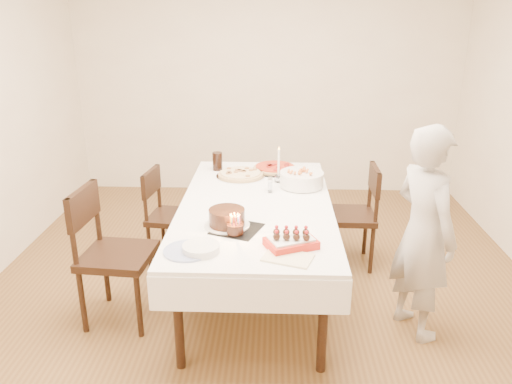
{
  "coord_description": "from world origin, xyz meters",
  "views": [
    {
      "loc": [
        0.09,
        -3.41,
        2.14
      ],
      "look_at": [
        -0.04,
        0.09,
        0.84
      ],
      "focal_mm": 35.0,
      "sensor_mm": 36.0,
      "label": 1
    }
  ],
  "objects_px": {
    "pizza_pepperoni": "(275,168)",
    "birthday_cake": "(235,224)",
    "pasta_bowl": "(302,179)",
    "layer_cake": "(227,218)",
    "taper_candle": "(279,164)",
    "dining_table": "(256,248)",
    "chair_left_dessert": "(118,256)",
    "person": "(423,233)",
    "pizza_white": "(241,174)",
    "chair_right_savory": "(349,216)",
    "chair_left_savory": "(173,217)",
    "cola_glass": "(217,161)",
    "strawberry_box": "(291,241)"
  },
  "relations": [
    {
      "from": "pizza_white",
      "to": "dining_table",
      "type": "bearing_deg",
      "value": -75.76
    },
    {
      "from": "pasta_bowl",
      "to": "birthday_cake",
      "type": "relative_size",
      "value": 2.83
    },
    {
      "from": "chair_left_savory",
      "to": "pizza_pepperoni",
      "type": "xyz_separation_m",
      "value": [
        0.88,
        0.36,
        0.34
      ]
    },
    {
      "from": "taper_candle",
      "to": "birthday_cake",
      "type": "xyz_separation_m",
      "value": [
        -0.29,
        -1.06,
        -0.08
      ]
    },
    {
      "from": "dining_table",
      "to": "cola_glass",
      "type": "relative_size",
      "value": 12.96
    },
    {
      "from": "pizza_pepperoni",
      "to": "layer_cake",
      "type": "xyz_separation_m",
      "value": [
        -0.32,
        -1.25,
        0.04
      ]
    },
    {
      "from": "pizza_pepperoni",
      "to": "strawberry_box",
      "type": "xyz_separation_m",
      "value": [
        0.1,
        -1.55,
        0.02
      ]
    },
    {
      "from": "pasta_bowl",
      "to": "layer_cake",
      "type": "distance_m",
      "value": 0.98
    },
    {
      "from": "chair_left_dessert",
      "to": "cola_glass",
      "type": "height_order",
      "value": "chair_left_dessert"
    },
    {
      "from": "chair_right_savory",
      "to": "chair_left_savory",
      "type": "distance_m",
      "value": 1.53
    },
    {
      "from": "chair_left_savory",
      "to": "pasta_bowl",
      "type": "height_order",
      "value": "pasta_bowl"
    },
    {
      "from": "layer_cake",
      "to": "chair_right_savory",
      "type": "bearing_deg",
      "value": 43.51
    },
    {
      "from": "chair_right_savory",
      "to": "chair_left_savory",
      "type": "height_order",
      "value": "chair_right_savory"
    },
    {
      "from": "taper_candle",
      "to": "birthday_cake",
      "type": "bearing_deg",
      "value": -105.06
    },
    {
      "from": "pasta_bowl",
      "to": "cola_glass",
      "type": "height_order",
      "value": "cola_glass"
    },
    {
      "from": "taper_candle",
      "to": "strawberry_box",
      "type": "bearing_deg",
      "value": -86.67
    },
    {
      "from": "person",
      "to": "layer_cake",
      "type": "distance_m",
      "value": 1.31
    },
    {
      "from": "chair_left_savory",
      "to": "pizza_pepperoni",
      "type": "relative_size",
      "value": 2.05
    },
    {
      "from": "layer_cake",
      "to": "cola_glass",
      "type": "bearing_deg",
      "value": 99.15
    },
    {
      "from": "chair_left_dessert",
      "to": "pizza_white",
      "type": "xyz_separation_m",
      "value": [
        0.8,
        1.04,
        0.27
      ]
    },
    {
      "from": "chair_right_savory",
      "to": "pasta_bowl",
      "type": "bearing_deg",
      "value": -165.93
    },
    {
      "from": "pizza_pepperoni",
      "to": "cola_glass",
      "type": "bearing_deg",
      "value": -179.53
    },
    {
      "from": "cola_glass",
      "to": "person",
      "type": "bearing_deg",
      "value": -40.37
    },
    {
      "from": "chair_left_savory",
      "to": "chair_right_savory",
      "type": "bearing_deg",
      "value": -171.2
    },
    {
      "from": "chair_right_savory",
      "to": "birthday_cake",
      "type": "distance_m",
      "value": 1.44
    },
    {
      "from": "taper_candle",
      "to": "layer_cake",
      "type": "distance_m",
      "value": 1.0
    },
    {
      "from": "pizza_white",
      "to": "person",
      "type": "bearing_deg",
      "value": -40.34
    },
    {
      "from": "chair_right_savory",
      "to": "person",
      "type": "xyz_separation_m",
      "value": [
        0.34,
        -0.96,
        0.29
      ]
    },
    {
      "from": "dining_table",
      "to": "taper_candle",
      "type": "distance_m",
      "value": 0.75
    },
    {
      "from": "person",
      "to": "taper_candle",
      "type": "relative_size",
      "value": 4.75
    },
    {
      "from": "dining_table",
      "to": "person",
      "type": "height_order",
      "value": "person"
    },
    {
      "from": "birthday_cake",
      "to": "chair_right_savory",
      "type": "bearing_deg",
      "value": 49.31
    },
    {
      "from": "birthday_cake",
      "to": "strawberry_box",
      "type": "xyz_separation_m",
      "value": [
        0.36,
        -0.17,
        -0.04
      ]
    },
    {
      "from": "birthday_cake",
      "to": "pasta_bowl",
      "type": "bearing_deg",
      "value": 63.45
    },
    {
      "from": "pasta_bowl",
      "to": "pizza_pepperoni",
      "type": "bearing_deg",
      "value": 117.42
    },
    {
      "from": "dining_table",
      "to": "chair_left_savory",
      "type": "height_order",
      "value": "chair_left_savory"
    },
    {
      "from": "chair_right_savory",
      "to": "taper_candle",
      "type": "bearing_deg",
      "value": 179.82
    },
    {
      "from": "chair_left_dessert",
      "to": "layer_cake",
      "type": "relative_size",
      "value": 3.25
    },
    {
      "from": "pizza_pepperoni",
      "to": "layer_cake",
      "type": "height_order",
      "value": "layer_cake"
    },
    {
      "from": "dining_table",
      "to": "chair_left_dessert",
      "type": "height_order",
      "value": "chair_left_dessert"
    },
    {
      "from": "cola_glass",
      "to": "strawberry_box",
      "type": "height_order",
      "value": "cola_glass"
    },
    {
      "from": "pizza_pepperoni",
      "to": "birthday_cake",
      "type": "bearing_deg",
      "value": -100.47
    },
    {
      "from": "cola_glass",
      "to": "layer_cake",
      "type": "xyz_separation_m",
      "value": [
        0.2,
        -1.24,
        -0.02
      ]
    },
    {
      "from": "dining_table",
      "to": "chair_left_dessert",
      "type": "bearing_deg",
      "value": -156.48
    },
    {
      "from": "pizza_pepperoni",
      "to": "taper_candle",
      "type": "height_order",
      "value": "taper_candle"
    },
    {
      "from": "layer_cake",
      "to": "taper_candle",
      "type": "bearing_deg",
      "value": 69.33
    },
    {
      "from": "pizza_white",
      "to": "birthday_cake",
      "type": "distance_m",
      "value": 1.19
    },
    {
      "from": "cola_glass",
      "to": "taper_candle",
      "type": "bearing_deg",
      "value": -29.27
    },
    {
      "from": "pizza_pepperoni",
      "to": "layer_cake",
      "type": "distance_m",
      "value": 1.29
    },
    {
      "from": "person",
      "to": "pasta_bowl",
      "type": "height_order",
      "value": "person"
    }
  ]
}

